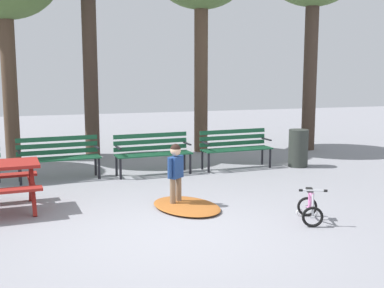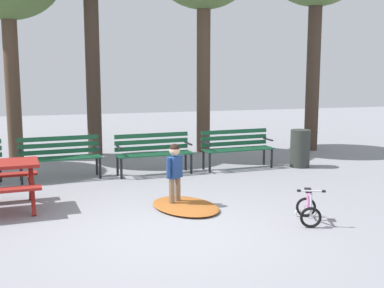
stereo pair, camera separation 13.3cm
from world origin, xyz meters
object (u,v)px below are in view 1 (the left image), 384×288
Objects in this scene: park_bench_left at (59,154)px; park_bench_right at (153,150)px; kids_bicycle at (310,208)px; park_bench_far_right at (235,145)px; trash_bin at (298,148)px; child_standing at (176,170)px.

park_bench_right is (1.90, -0.07, 0.00)m from park_bench_left.
kids_bicycle is at bearing -49.54° from park_bench_left.
trash_bin is at bearing -11.01° from park_bench_far_right.
trash_bin is at bearing -2.93° from park_bench_left.
kids_bicycle is at bearing -96.51° from park_bench_far_right.
kids_bicycle is at bearing -39.81° from child_standing.
park_bench_left and park_bench_far_right have the same top height.
park_bench_right reaches higher than kids_bicycle.
park_bench_right is at bearing 85.63° from child_standing.
park_bench_far_right is 1.45m from trash_bin.
kids_bicycle is (3.35, -3.93, -0.31)m from park_bench_left.
park_bench_left is 3.80m from park_bench_far_right.
kids_bicycle is at bearing -69.40° from park_bench_right.
trash_bin is (1.42, -0.28, -0.09)m from park_bench_far_right.
child_standing is 2.17m from kids_bicycle.
park_bench_right is at bearing 176.62° from trash_bin.
child_standing reaches higher than trash_bin.
kids_bicycle is 0.75× the size of trash_bin.
child_standing reaches higher than park_bench_right.
park_bench_far_right is (1.90, 0.08, 0.00)m from park_bench_right.
child_standing reaches higher than kids_bicycle.
park_bench_left and park_bench_right have the same top height.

